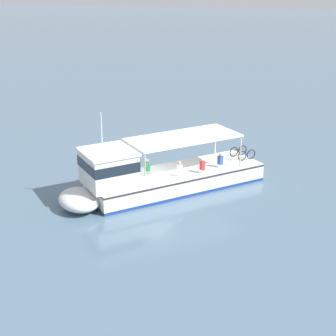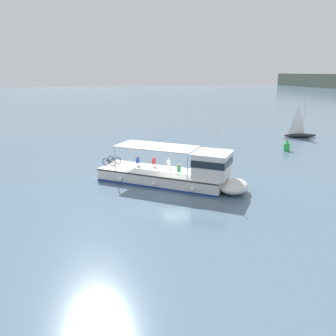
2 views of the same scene
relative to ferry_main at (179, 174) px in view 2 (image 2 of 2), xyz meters
name	(u,v)px [view 2 (image 2 of 2)]	position (x,y,z in m)	size (l,w,h in m)	color
ground_plane	(178,187)	(0.42, -0.23, -1.02)	(400.00, 400.00, 0.00)	slate
ferry_main	(179,174)	(0.00, 0.00, 0.00)	(10.04, 12.06, 5.32)	white
sailboat_near_starboard	(300,134)	(-16.61, 22.57, -0.47)	(2.36, 4.99, 5.40)	#232328
channel_buoy	(287,146)	(-9.38, 15.94, -0.45)	(0.70, 0.70, 1.40)	green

